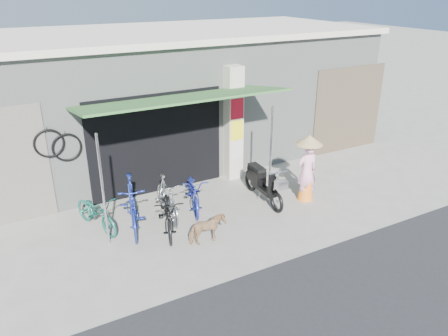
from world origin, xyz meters
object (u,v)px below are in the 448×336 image
bike_black (168,212)px  bike_silver (167,198)px  bike_teal (96,212)px  street_dog (207,230)px  bike_navy (194,191)px  moped (262,183)px  bike_blue (132,205)px  nun (307,168)px

bike_black → bike_silver: size_ratio=1.03×
bike_teal → street_dog: 2.45m
bike_black → bike_navy: 1.11m
bike_silver → street_dog: (0.32, -1.37, -0.17)m
bike_teal → moped: (3.84, -0.57, 0.06)m
bike_teal → bike_silver: (1.51, -0.27, 0.09)m
bike_blue → nun: (4.11, -0.66, 0.26)m
bike_black → street_dog: (0.50, -0.83, -0.12)m
bike_teal → bike_blue: bearing=-45.6°
bike_blue → bike_black: 0.79m
bike_blue → moped: bike_blue is taller
bike_blue → nun: nun is taller
bike_teal → street_dog: size_ratio=2.01×
bike_teal → bike_black: (1.32, -0.81, 0.04)m
bike_blue → bike_silver: (0.82, 0.10, -0.08)m
bike_teal → bike_navy: (2.22, -0.15, 0.04)m
bike_teal → bike_blue: (0.69, -0.37, 0.18)m
nun → bike_navy: bearing=-15.2°
moped → nun: (0.96, -0.46, 0.37)m
bike_silver → bike_navy: size_ratio=0.98×
bike_navy → nun: nun is taller
bike_teal → nun: (4.80, -1.02, 0.43)m
bike_blue → bike_navy: bike_blue is taller
bike_black → street_dog: bearing=-41.1°
street_dog → nun: 3.08m
moped → bike_blue: bearing=179.7°
bike_teal → street_dog: (1.82, -1.64, -0.08)m
bike_teal → bike_navy: bike_navy is taller
bike_teal → nun: nun is taller
street_dog → bike_black: bearing=31.1°
bike_navy → street_dog: (-0.39, -1.49, -0.12)m
bike_teal → moped: bearing=-25.9°
moped → bike_teal: bearing=175.0°
street_dog → moped: size_ratio=0.42×
bike_black → nun: 3.50m
bike_blue → bike_teal: bearing=165.9°
bike_silver → moped: size_ratio=0.91×
bike_silver → bike_teal: bearing=175.0°
moped → nun: size_ratio=1.07×
bike_teal → bike_navy: size_ratio=0.91×
moped → nun: 1.12m
bike_black → street_dog: 0.97m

